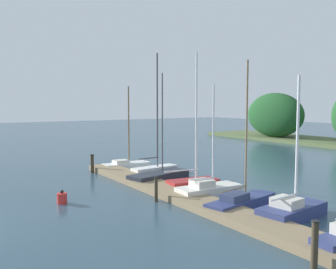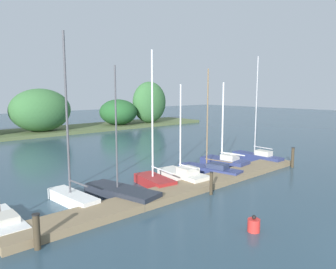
{
  "view_description": "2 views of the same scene",
  "coord_description": "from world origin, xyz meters",
  "px_view_note": "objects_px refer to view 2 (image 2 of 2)",
  "views": [
    {
      "loc": [
        15.88,
        -0.01,
        4.91
      ],
      "look_at": [
        -1.89,
        11.51,
        3.08
      ],
      "focal_mm": 39.96,
      "sensor_mm": 36.0,
      "label": 1
    },
    {
      "loc": [
        -12.31,
        -1.25,
        5.5
      ],
      "look_at": [
        0.61,
        13.11,
        2.81
      ],
      "focal_mm": 34.23,
      "sensor_mm": 36.0,
      "label": 2
    }
  ],
  "objects_px": {
    "mooring_piling_2": "(293,157)",
    "sailboat_7": "(256,156)",
    "channel_buoy_0": "(254,225)",
    "sailboat_3": "(153,179)",
    "sailboat_0": "(1,218)",
    "sailboat_1": "(71,194)",
    "sailboat_4": "(182,175)",
    "sailboat_2": "(119,192)",
    "sailboat_6": "(224,161)",
    "mooring_piling_0": "(37,231)",
    "mooring_piling_1": "(211,183)",
    "sailboat_5": "(209,169)"
  },
  "relations": [
    {
      "from": "sailboat_6",
      "to": "mooring_piling_0",
      "type": "distance_m",
      "value": 14.83
    },
    {
      "from": "sailboat_3",
      "to": "sailboat_0",
      "type": "bearing_deg",
      "value": 99.23
    },
    {
      "from": "mooring_piling_1",
      "to": "mooring_piling_2",
      "type": "xyz_separation_m",
      "value": [
        8.96,
        0.05,
        0.11
      ]
    },
    {
      "from": "mooring_piling_1",
      "to": "sailboat_3",
      "type": "bearing_deg",
      "value": 110.26
    },
    {
      "from": "sailboat_2",
      "to": "sailboat_4",
      "type": "bearing_deg",
      "value": -100.86
    },
    {
      "from": "sailboat_5",
      "to": "sailboat_6",
      "type": "height_order",
      "value": "sailboat_5"
    },
    {
      "from": "sailboat_3",
      "to": "channel_buoy_0",
      "type": "relative_size",
      "value": 11.42
    },
    {
      "from": "sailboat_0",
      "to": "sailboat_7",
      "type": "bearing_deg",
      "value": -90.6
    },
    {
      "from": "mooring_piling_0",
      "to": "mooring_piling_2",
      "type": "xyz_separation_m",
      "value": [
        17.95,
        -0.16,
        0.08
      ]
    },
    {
      "from": "sailboat_2",
      "to": "sailboat_7",
      "type": "xyz_separation_m",
      "value": [
        12.69,
        0.12,
        0.09
      ]
    },
    {
      "from": "sailboat_6",
      "to": "mooring_piling_2",
      "type": "distance_m",
      "value": 4.9
    },
    {
      "from": "sailboat_2",
      "to": "mooring_piling_2",
      "type": "relative_size",
      "value": 4.62
    },
    {
      "from": "sailboat_0",
      "to": "mooring_piling_0",
      "type": "xyz_separation_m",
      "value": [
        0.41,
        -2.92,
        0.32
      ]
    },
    {
      "from": "sailboat_2",
      "to": "channel_buoy_0",
      "type": "height_order",
      "value": "sailboat_2"
    },
    {
      "from": "sailboat_0",
      "to": "sailboat_4",
      "type": "relative_size",
      "value": 1.05
    },
    {
      "from": "sailboat_0",
      "to": "sailboat_3",
      "type": "xyz_separation_m",
      "value": [
        8.18,
        0.18,
        0.08
      ]
    },
    {
      "from": "sailboat_3",
      "to": "sailboat_4",
      "type": "distance_m",
      "value": 1.95
    },
    {
      "from": "sailboat_2",
      "to": "mooring_piling_0",
      "type": "height_order",
      "value": "sailboat_2"
    },
    {
      "from": "sailboat_2",
      "to": "sailboat_3",
      "type": "distance_m",
      "value": 2.79
    },
    {
      "from": "sailboat_1",
      "to": "channel_buoy_0",
      "type": "height_order",
      "value": "sailboat_1"
    },
    {
      "from": "sailboat_2",
      "to": "sailboat_3",
      "type": "relative_size",
      "value": 0.87
    },
    {
      "from": "sailboat_3",
      "to": "sailboat_5",
      "type": "relative_size",
      "value": 1.12
    },
    {
      "from": "sailboat_1",
      "to": "sailboat_7",
      "type": "xyz_separation_m",
      "value": [
        14.83,
        -0.83,
        -0.05
      ]
    },
    {
      "from": "sailboat_1",
      "to": "sailboat_4",
      "type": "relative_size",
      "value": 1.41
    },
    {
      "from": "sailboat_2",
      "to": "mooring_piling_0",
      "type": "relative_size",
      "value": 5.22
    },
    {
      "from": "sailboat_0",
      "to": "mooring_piling_1",
      "type": "relative_size",
      "value": 4.95
    },
    {
      "from": "mooring_piling_1",
      "to": "sailboat_4",
      "type": "bearing_deg",
      "value": 76.76
    },
    {
      "from": "sailboat_1",
      "to": "sailboat_6",
      "type": "bearing_deg",
      "value": -96.07
    },
    {
      "from": "sailboat_5",
      "to": "sailboat_6",
      "type": "relative_size",
      "value": 1.14
    },
    {
      "from": "sailboat_1",
      "to": "sailboat_6",
      "type": "distance_m",
      "value": 11.56
    },
    {
      "from": "mooring_piling_2",
      "to": "channel_buoy_0",
      "type": "bearing_deg",
      "value": -159.88
    },
    {
      "from": "sailboat_0",
      "to": "channel_buoy_0",
      "type": "height_order",
      "value": "sailboat_0"
    },
    {
      "from": "sailboat_0",
      "to": "sailboat_1",
      "type": "distance_m",
      "value": 3.36
    },
    {
      "from": "sailboat_4",
      "to": "mooring_piling_2",
      "type": "xyz_separation_m",
      "value": [
        8.28,
        -2.84,
        0.35
      ]
    },
    {
      "from": "sailboat_6",
      "to": "mooring_piling_2",
      "type": "bearing_deg",
      "value": -141.34
    },
    {
      "from": "sailboat_7",
      "to": "mooring_piling_2",
      "type": "height_order",
      "value": "sailboat_7"
    },
    {
      "from": "mooring_piling_0",
      "to": "mooring_piling_1",
      "type": "distance_m",
      "value": 8.99
    },
    {
      "from": "sailboat_7",
      "to": "mooring_piling_2",
      "type": "distance_m",
      "value": 2.84
    },
    {
      "from": "sailboat_2",
      "to": "channel_buoy_0",
      "type": "xyz_separation_m",
      "value": [
        1.77,
        -6.78,
        -0.06
      ]
    },
    {
      "from": "sailboat_4",
      "to": "channel_buoy_0",
      "type": "distance_m",
      "value": 7.49
    },
    {
      "from": "mooring_piling_0",
      "to": "sailboat_0",
      "type": "bearing_deg",
      "value": 97.92
    },
    {
      "from": "mooring_piling_1",
      "to": "mooring_piling_0",
      "type": "bearing_deg",
      "value": 178.67
    },
    {
      "from": "sailboat_7",
      "to": "mooring_piling_0",
      "type": "relative_size",
      "value": 6.22
    },
    {
      "from": "sailboat_5",
      "to": "sailboat_0",
      "type": "bearing_deg",
      "value": 78.15
    },
    {
      "from": "sailboat_0",
      "to": "sailboat_3",
      "type": "height_order",
      "value": "sailboat_3"
    },
    {
      "from": "sailboat_0",
      "to": "mooring_piling_2",
      "type": "relative_size",
      "value": 4.2
    },
    {
      "from": "sailboat_7",
      "to": "channel_buoy_0",
      "type": "bearing_deg",
      "value": 124.57
    },
    {
      "from": "mooring_piling_0",
      "to": "sailboat_7",
      "type": "bearing_deg",
      "value": 8.51
    },
    {
      "from": "sailboat_4",
      "to": "channel_buoy_0",
      "type": "height_order",
      "value": "sailboat_4"
    },
    {
      "from": "mooring_piling_2",
      "to": "sailboat_7",
      "type": "bearing_deg",
      "value": 94.39
    }
  ]
}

